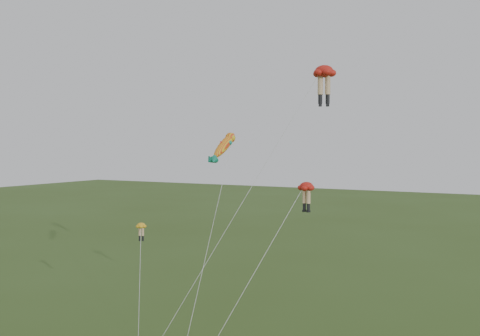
% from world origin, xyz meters
% --- Properties ---
extents(legs_kite_red_high, '(10.85, 9.66, 20.81)m').
position_xyz_m(legs_kite_red_high, '(6.78, 6.98, 19.95)').
color(legs_kite_red_high, '#B51B12').
rests_on(legs_kite_red_high, ground).
extents(legs_kite_red_mid, '(5.54, 8.53, 12.50)m').
position_xyz_m(legs_kite_red_mid, '(6.24, 4.88, 11.74)').
color(legs_kite_red_mid, '#B51B12').
rests_on(legs_kite_red_mid, ground).
extents(legs_kite_yellow, '(4.40, 5.82, 9.00)m').
position_xyz_m(legs_kite_yellow, '(-6.37, 2.68, 8.11)').
color(legs_kite_yellow, gold).
rests_on(legs_kite_yellow, ground).
extents(fish_kite, '(3.61, 12.36, 16.38)m').
position_xyz_m(fish_kite, '(-1.99, 7.98, 14.97)').
color(fish_kite, gold).
rests_on(fish_kite, ground).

